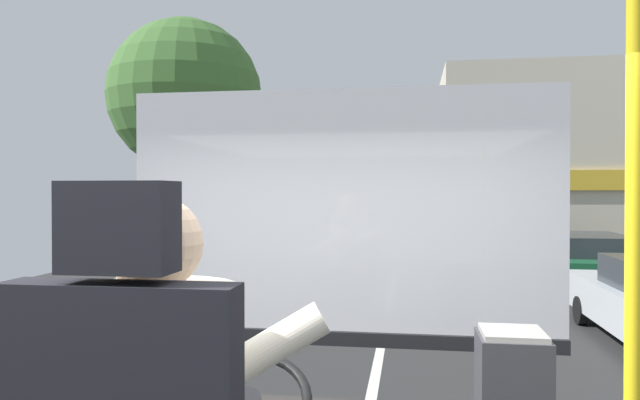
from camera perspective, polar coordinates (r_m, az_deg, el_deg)
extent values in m
cube|color=#2B2B2B|center=(10.73, 6.65, -10.81)|extent=(18.00, 44.00, 0.05)
cube|color=silver|center=(10.73, 6.65, -10.66)|extent=(0.12, 39.60, 0.00)
cube|color=black|center=(1.21, -19.10, -2.51)|extent=(0.22, 0.10, 0.18)
cube|color=navy|center=(1.59, -12.82, -15.68)|extent=(0.06, 0.01, 0.39)
sphere|color=beige|center=(1.35, -15.91, -4.11)|extent=(0.22, 0.22, 0.22)
cylinder|color=silver|center=(1.57, -8.19, -15.89)|extent=(0.50, 0.21, 0.33)
cylinder|color=silver|center=(1.66, -16.66, -15.03)|extent=(0.50, 0.21, 0.33)
cylinder|color=yellow|center=(1.83, 28.31, -9.02)|extent=(0.04, 0.04, 2.09)
cube|color=#9E9993|center=(2.29, 18.32, -12.25)|extent=(0.22, 0.23, 0.02)
cube|color=silver|center=(3.35, 2.07, -0.96)|extent=(2.50, 0.01, 1.40)
cube|color=black|center=(3.46, 2.07, -13.32)|extent=(2.50, 0.08, 0.08)
cylinder|color=#4C3828|center=(11.41, -13.01, -2.36)|extent=(0.34, 0.34, 3.02)
sphere|color=#3C682D|center=(11.54, -13.04, 9.90)|extent=(2.90, 2.90, 2.90)
cube|color=#BCB29E|center=(21.74, 25.78, 3.18)|extent=(10.51, 5.16, 6.15)
cube|color=gold|center=(19.22, 28.07, 1.74)|extent=(10.09, 0.12, 0.60)
cylinder|color=black|center=(10.39, 24.17, -9.84)|extent=(0.14, 0.45, 0.45)
cube|color=#195633|center=(14.43, 24.36, -5.77)|extent=(1.96, 4.40, 0.55)
cube|color=#282D33|center=(14.13, 24.66, -3.93)|extent=(1.61, 2.42, 0.42)
cylinder|color=black|center=(16.02, 26.27, -6.13)|extent=(0.14, 0.45, 0.45)
cylinder|color=black|center=(15.57, 19.67, -6.30)|extent=(0.14, 0.45, 0.45)
cylinder|color=black|center=(12.93, 21.97, -7.75)|extent=(0.14, 0.45, 0.45)
cube|color=#474C51|center=(19.50, 19.10, -3.97)|extent=(1.77, 4.28, 0.59)
cube|color=#282D33|center=(19.21, 19.24, -2.49)|extent=(1.45, 2.35, 0.45)
cylinder|color=black|center=(20.99, 20.71, -4.45)|extent=(0.14, 0.48, 0.48)
cylinder|color=black|center=(20.71, 16.14, -4.50)|extent=(0.14, 0.48, 0.48)
cylinder|color=black|center=(18.41, 22.42, -5.18)|extent=(0.14, 0.48, 0.48)
cylinder|color=black|center=(18.09, 17.21, -5.27)|extent=(0.14, 0.48, 0.48)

